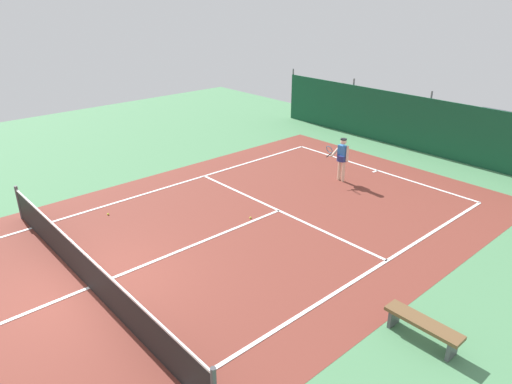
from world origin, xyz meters
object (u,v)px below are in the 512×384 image
(tennis_net, at_px, (87,270))
(tennis_player, at_px, (342,156))
(courtside_bench, at_px, (423,326))
(tennis_ball_near_player, at_px, (250,218))
(tennis_ball_midcourt, at_px, (108,214))
(parked_car, at_px, (487,132))

(tennis_net, distance_m, tennis_player, 9.99)
(tennis_net, bearing_deg, courtside_bench, 34.24)
(tennis_ball_near_player, bearing_deg, tennis_ball_midcourt, -135.06)
(tennis_ball_near_player, bearing_deg, parked_car, 81.55)
(tennis_ball_midcourt, height_order, parked_car, parked_car)
(tennis_ball_near_player, relative_size, courtside_bench, 0.04)
(tennis_player, bearing_deg, tennis_ball_near_player, 96.82)
(tennis_ball_near_player, relative_size, tennis_ball_midcourt, 1.00)
(tennis_ball_near_player, height_order, parked_car, parked_car)
(tennis_player, distance_m, courtside_bench, 8.75)
(parked_car, relative_size, courtside_bench, 2.63)
(parked_car, xyz_separation_m, courtside_bench, (4.66, -13.43, -0.46))
(tennis_net, height_order, tennis_ball_midcourt, tennis_net)
(tennis_net, xyz_separation_m, courtside_bench, (6.31, 4.29, -0.14))
(tennis_player, height_order, tennis_ball_near_player, tennis_player)
(tennis_ball_midcourt, bearing_deg, parked_car, 72.00)
(tennis_net, bearing_deg, tennis_ball_near_player, 92.01)
(tennis_net, bearing_deg, parked_car, 84.67)
(tennis_net, xyz_separation_m, tennis_player, (-0.33, 9.97, 0.45))
(tennis_net, distance_m, tennis_ball_midcourt, 4.05)
(tennis_ball_midcourt, bearing_deg, tennis_net, -31.73)
(tennis_ball_near_player, xyz_separation_m, tennis_ball_midcourt, (-3.23, -3.22, 0.00))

